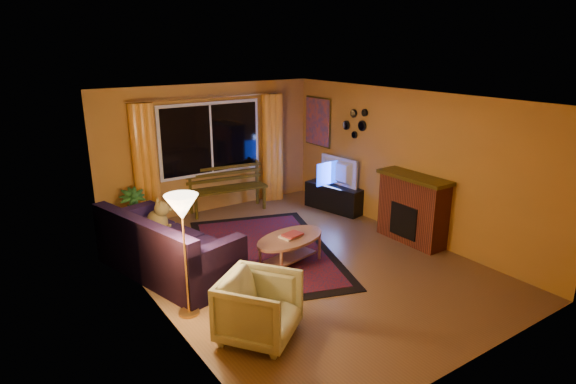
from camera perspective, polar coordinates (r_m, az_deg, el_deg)
floor at (r=7.50m, az=1.30°, el=-8.32°), size 4.50×6.00×0.02m
ceiling at (r=6.81m, az=1.45°, el=11.19°), size 4.50×6.00×0.02m
wall_back at (r=9.58m, az=-9.20°, el=5.12°), size 4.50×0.02×2.50m
wall_left at (r=6.08m, az=-16.23°, el=-2.46°), size 0.02×6.00×2.50m
wall_right at (r=8.53m, az=13.84°, el=3.33°), size 0.02×6.00×2.50m
window at (r=9.49m, az=-9.09°, el=6.24°), size 2.00×0.02×1.30m
curtain_rod at (r=9.33m, az=-9.21°, el=11.02°), size 3.20×0.03×0.03m
curtain_left at (r=9.02m, az=-16.57°, el=3.01°), size 0.36×0.36×2.24m
curtain_right at (r=10.13m, az=-1.92°, el=5.24°), size 0.36×0.36×2.24m
bench at (r=9.66m, az=-7.11°, el=-0.94°), size 1.61×0.69×0.47m
potted_plant at (r=8.81m, az=-17.86°, el=-2.26°), size 0.49×0.49×0.82m
sofa at (r=7.19m, az=-14.09°, el=-5.90°), size 1.53×2.48×0.93m
dog at (r=7.59m, az=-15.25°, el=-3.04°), size 0.36×0.44×0.43m
armchair at (r=5.56m, az=-3.45°, el=-13.19°), size 1.10×1.09×0.83m
floor_lamp at (r=5.95m, az=-12.10°, el=-7.47°), size 0.30×0.30×1.56m
rug at (r=7.83m, az=-2.81°, el=-7.04°), size 3.02×3.78×0.02m
coffee_table at (r=7.33m, az=0.27°, el=-6.96°), size 1.46×1.46×0.45m
tv_console at (r=9.70m, az=5.55°, el=-0.66°), size 0.67×1.30×0.52m
television at (r=9.55m, az=5.64°, el=2.41°), size 0.21×0.98×0.56m
fireplace at (r=8.32m, az=14.55°, el=-2.11°), size 0.40×1.20×1.10m
mirror_cluster at (r=9.28m, az=7.90°, el=8.25°), size 0.06×0.60×0.56m
painting at (r=10.18m, az=3.54°, el=8.31°), size 0.04×0.76×0.96m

